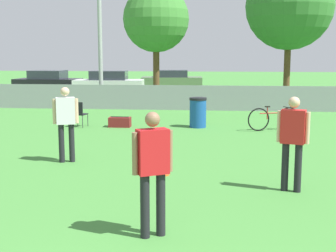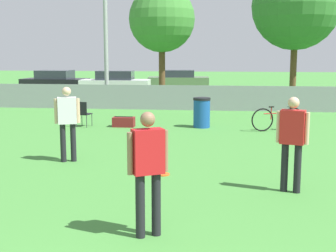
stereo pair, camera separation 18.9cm
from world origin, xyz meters
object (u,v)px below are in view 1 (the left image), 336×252
Objects in this scene: tree_far_right at (289,6)px; player_thrower_red at (153,165)px; folding_chair_sideline at (79,112)px; parked_car_dark at (48,82)px; player_receiver_white at (66,119)px; frisbee_disc at (163,174)px; trash_bin at (198,112)px; player_defender_red at (293,137)px; parked_car_olive at (172,80)px; gear_bag_sideline at (120,122)px; parked_car_white at (109,83)px; tree_near_pole at (156,19)px; bicycle_sideline at (274,119)px.

tree_far_right is 18.80m from player_thrower_red.
player_thrower_red is 2.01× the size of folding_chair_sideline.
player_thrower_red reaches higher than parked_car_dark.
frisbee_disc is (2.35, -0.93, -1.01)m from player_receiver_white.
parked_car_dark reaches higher than trash_bin.
parked_car_olive is at bearing 117.84° from player_defender_red.
parked_car_dark reaches higher than folding_chair_sideline.
player_defender_red is 2.37× the size of gear_bag_sideline.
trash_bin is at bearing 85.57° from frisbee_disc.
tree_far_right reaches higher than frisbee_disc.
gear_bag_sideline is 0.17× the size of parked_car_white.
tree_far_right is at bearing -15.31° from parked_car_dark.
player_defender_red and player_thrower_red have the same top height.
tree_near_pole is 1.35× the size of parked_car_olive.
folding_chair_sideline is 14.22m from parked_car_dark.
player_receiver_white is at bearing -91.90° from tree_near_pole.
trash_bin is (0.49, 6.36, 0.50)m from frisbee_disc.
tree_far_right is at bearing -23.70° from parked_car_white.
parked_car_dark is at bearing 116.23° from frisbee_disc.
frisbee_disc is 0.28× the size of trash_bin.
tree_near_pole reaches higher than player_receiver_white.
tree_far_right is at bearing 72.41° from frisbee_disc.
player_thrower_red is (-4.39, -17.89, -3.74)m from tree_far_right.
trash_bin reaches higher than bicycle_sideline.
tree_near_pole is 6.66× the size of folding_chair_sideline.
player_receiver_white reaches higher than trash_bin.
player_defender_red is at bearing -71.27° from parked_car_white.
player_receiver_white is at bearing 114.63° from folding_chair_sideline.
bicycle_sideline is at bearing 63.39° from frisbee_disc.
player_thrower_red reaches higher than trash_bin.
tree_near_pole reaches higher than parked_car_olive.
frisbee_disc is 6.99m from folding_chair_sideline.
tree_near_pole is 3.32× the size of player_defender_red.
frisbee_disc is 6.68m from bicycle_sideline.
tree_near_pole is at bearing 101.13° from bicycle_sideline.
trash_bin is (-4.14, -8.24, -4.24)m from tree_far_right.
parked_car_white reaches higher than folding_chair_sideline.
tree_far_right is at bearing 4.08° from tree_near_pole.
bicycle_sideline is 17.94m from parked_car_dark.
tree_far_right is 11.47m from parked_car_olive.
player_thrower_red reaches higher than gear_bag_sideline.
bicycle_sideline is at bearing -2.36° from gear_bag_sideline.
parked_car_white is (-3.40, 4.15, -3.46)m from tree_near_pole.
parked_car_white is at bearing 106.20° from frisbee_disc.
folding_chair_sideline is at bearing 84.01° from player_thrower_red.
folding_chair_sideline is 17.13m from parked_car_olive.
player_receiver_white is (-6.98, -13.67, -3.74)m from tree_far_right.
gear_bag_sideline is at bearing -94.77° from parked_car_olive.
tree_near_pole is at bearing -30.99° from parked_car_dark.
player_defender_red is at bearing 142.35° from folding_chair_sideline.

